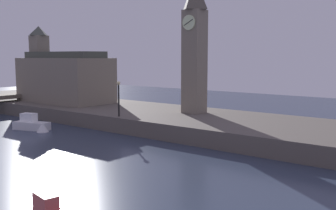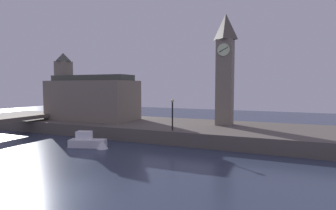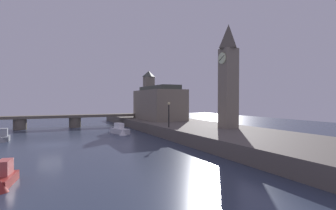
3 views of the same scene
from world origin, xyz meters
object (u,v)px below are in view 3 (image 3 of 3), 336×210
Objects in this scene: clock_tower at (228,74)px; parliament_hall at (158,103)px; boat_ferry_white at (120,130)px; boat_dinghy_red at (4,178)px; streetlamp at (169,111)px; boat_cruiser_grey at (2,137)px.

clock_tower reaches higher than parliament_hall.
boat_dinghy_red is (21.21, -12.89, -0.06)m from boat_ferry_white.
streetlamp is 21.66m from boat_cruiser_grey.
boat_cruiser_grey is 1.04× the size of boat_dinghy_red.
boat_dinghy_red is at bearing 7.04° from boat_cruiser_grey.
clock_tower is at bearing 67.46° from boat_cruiser_grey.
clock_tower is 9.33m from streetlamp.
boat_dinghy_red is at bearing -37.85° from parliament_hall.
boat_ferry_white is (-11.54, -11.47, -8.05)m from clock_tower.
parliament_hall reaches higher than boat_cruiser_grey.
parliament_hall is at bearing 162.48° from streetlamp.
boat_dinghy_red is (28.82, -22.39, -4.19)m from parliament_hall.
parliament_hall reaches higher than boat_dinghy_red.
clock_tower is 4.03× the size of boat_dinghy_red.
parliament_hall is 12.85m from boat_ferry_white.
boat_ferry_white is (-0.35, 15.47, 0.09)m from boat_cruiser_grey.
boat_ferry_white is (-7.25, -4.81, -3.12)m from streetlamp.
clock_tower is at bearing 57.23° from streetlamp.
boat_ferry_white is at bearing -135.15° from clock_tower.
boat_ferry_white is at bearing -146.42° from streetlamp.
streetlamp is 1.01× the size of boat_dinghy_red.
streetlamp is (14.85, -4.69, -1.01)m from parliament_hall.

